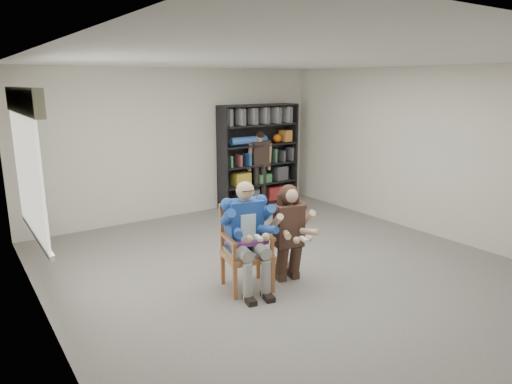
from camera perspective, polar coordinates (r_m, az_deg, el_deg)
room_shell at (r=5.91m, az=4.90°, el=2.44°), size 6.00×7.00×2.80m
floor at (r=6.33m, az=4.64°, el=-10.11°), size 6.00×7.00×0.01m
window_left at (r=5.61m, az=-26.47°, el=2.85°), size 0.16×2.00×1.75m
armchair at (r=5.69m, az=-1.14°, el=-7.04°), size 0.73×0.71×1.06m
seated_man at (r=5.64m, az=-1.14°, el=-5.52°), size 0.76×0.94×1.38m
kneeling_woman at (r=5.89m, az=4.25°, el=-5.32°), size 0.70×0.94×1.27m
bookshelf at (r=9.56m, az=0.34°, el=4.60°), size 1.80×0.38×2.10m
standing_man at (r=9.53m, az=0.51°, el=3.00°), size 0.54×0.38×1.59m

